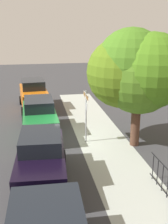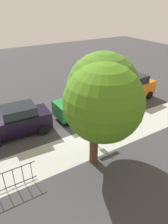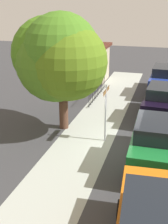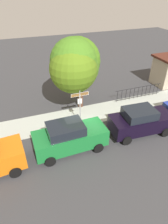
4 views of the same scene
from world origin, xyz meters
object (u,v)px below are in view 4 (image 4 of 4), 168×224
(street_sign, at_px, (80,101))
(shade_tree, at_px, (75,65))
(car_black, at_px, (141,121))
(car_green, at_px, (70,137))
(utility_shed, at_px, (168,70))

(street_sign, bearing_deg, shade_tree, 79.35)
(street_sign, xyz_separation_m, car_black, (3.53, -2.39, -0.93))
(shade_tree, distance_m, car_black, 6.30)
(shade_tree, relative_size, car_green, 1.29)
(car_green, relative_size, car_black, 1.02)
(shade_tree, bearing_deg, utility_shed, 5.73)
(car_green, height_order, car_black, car_green)
(street_sign, distance_m, utility_shed, 11.06)
(shade_tree, xyz_separation_m, car_black, (3.08, -4.78, -2.72))
(street_sign, bearing_deg, car_black, -34.12)
(street_sign, relative_size, utility_shed, 0.94)
(street_sign, xyz_separation_m, utility_shed, (10.52, 3.40, -0.42))
(utility_shed, bearing_deg, shade_tree, -174.27)
(street_sign, xyz_separation_m, shade_tree, (0.45, 2.39, 1.79))
(car_green, height_order, utility_shed, utility_shed)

